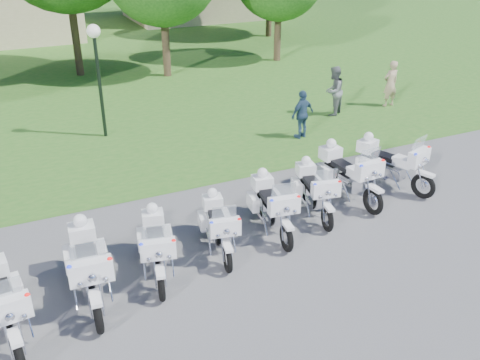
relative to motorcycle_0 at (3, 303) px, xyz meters
name	(u,v)px	position (x,y,z in m)	size (l,w,h in m)	color
ground	(238,241)	(5.10, 1.04, -0.70)	(100.00, 100.00, 0.00)	#5B5B61
grass_lawn	(63,36)	(5.10, 28.04, -0.69)	(100.00, 48.00, 0.01)	#2C6821
motorcycle_0	(3,303)	(0.00, 0.00, 0.00)	(0.97, 2.48, 1.66)	black
motorcycle_1	(88,265)	(1.58, 0.46, 0.04)	(0.96, 2.61, 1.75)	black
motorcycle_2	(156,245)	(3.04, 0.71, -0.05)	(1.07, 2.29, 1.56)	black
motorcycle_3	(219,225)	(4.57, 0.96, -0.08)	(0.99, 2.17, 1.47)	black
motorcycle_4	(272,205)	(6.08, 1.21, -0.03)	(0.99, 2.37, 1.59)	black
motorcycle_5	(314,189)	(7.46, 1.51, -0.05)	(1.05, 2.26, 1.54)	black
motorcycle_6	(348,173)	(8.71, 1.84, 0.03)	(0.91, 2.57, 1.72)	black
motorcycle_7	(390,162)	(10.20, 1.91, 0.02)	(1.34, 2.44, 1.70)	black
lamp_post	(96,53)	(3.74, 9.14, 2.21)	(0.44, 0.44, 3.82)	black
bystander_a	(391,84)	(14.84, 7.64, 0.22)	(0.67, 0.44, 1.84)	tan
bystander_b	(334,91)	(12.18, 7.70, 0.24)	(0.91, 0.71, 1.88)	slate
bystander_c	(302,115)	(9.87, 6.14, 0.14)	(0.98, 0.41, 1.68)	navy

